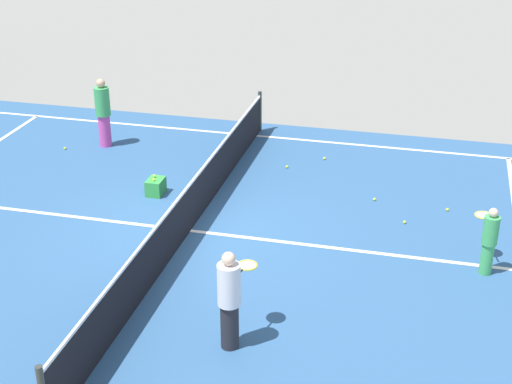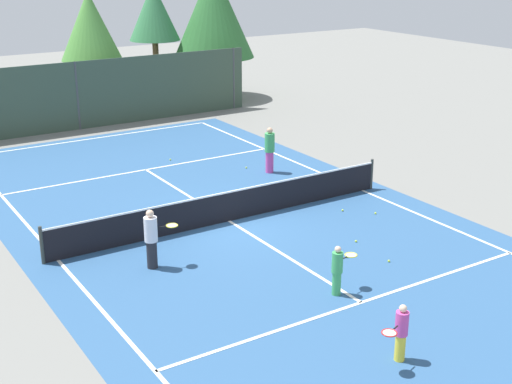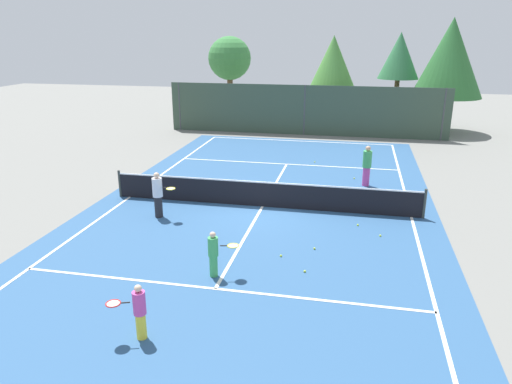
# 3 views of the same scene
# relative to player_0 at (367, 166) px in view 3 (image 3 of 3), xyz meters

# --- Properties ---
(ground_plane) EXTENTS (80.00, 80.00, 0.00)m
(ground_plane) POSITION_rel_player_0_xyz_m (-3.89, -3.56, -0.91)
(ground_plane) COLOR slate
(court_surface) EXTENTS (13.00, 25.00, 0.01)m
(court_surface) POSITION_rel_player_0_xyz_m (-3.89, -3.56, -0.90)
(court_surface) COLOR #2D5684
(court_surface) RESTS_ON ground_plane
(tennis_net) EXTENTS (11.90, 0.10, 1.10)m
(tennis_net) POSITION_rel_player_0_xyz_m (-3.89, -3.56, -0.40)
(tennis_net) COLOR #333833
(tennis_net) RESTS_ON ground_plane
(perimeter_fence) EXTENTS (18.00, 0.12, 3.20)m
(perimeter_fence) POSITION_rel_player_0_xyz_m (-3.89, 10.44, 0.69)
(perimeter_fence) COLOR #384C3D
(perimeter_fence) RESTS_ON ground_plane
(tree_0) EXTENTS (2.99, 2.99, 6.21)m
(tree_0) POSITION_rel_player_0_xyz_m (-2.32, 12.45, 3.62)
(tree_0) COLOR brown
(tree_0) RESTS_ON ground_plane
(tree_1) EXTENTS (2.75, 2.75, 6.41)m
(tree_1) POSITION_rel_player_0_xyz_m (2.01, 14.43, 3.93)
(tree_1) COLOR brown
(tree_1) RESTS_ON ground_plane
(tree_2) EXTENTS (3.25, 3.25, 6.13)m
(tree_2) POSITION_rel_player_0_xyz_m (-10.34, 16.15, 3.55)
(tree_2) COLOR brown
(tree_2) RESTS_ON ground_plane
(tree_3) EXTENTS (4.47, 4.47, 7.31)m
(tree_3) POSITION_rel_player_0_xyz_m (5.05, 13.28, 3.90)
(tree_3) COLOR brown
(tree_3) RESTS_ON ground_plane
(player_0) EXTENTS (0.38, 0.38, 1.77)m
(player_0) POSITION_rel_player_0_xyz_m (0.00, 0.00, 0.00)
(player_0) COLOR #D14799
(player_0) RESTS_ON ground_plane
(player_1) EXTENTS (0.94, 0.51, 1.67)m
(player_1) POSITION_rel_player_0_xyz_m (-7.35, -5.39, -0.04)
(player_1) COLOR #232328
(player_1) RESTS_ON ground_plane
(player_2) EXTENTS (0.86, 0.52, 1.30)m
(player_2) POSITION_rel_player_0_xyz_m (-4.89, -12.33, -0.23)
(player_2) COLOR yellow
(player_2) RESTS_ON ground_plane
(player_3) EXTENTS (0.86, 0.46, 1.31)m
(player_3) POSITION_rel_player_0_xyz_m (-4.11, -9.28, -0.22)
(player_3) COLOR #3FA559
(player_3) RESTS_ON ground_plane
(ball_crate) EXTENTS (0.46, 0.34, 0.43)m
(ball_crate) POSITION_rel_player_0_xyz_m (-2.42, -2.28, -0.72)
(ball_crate) COLOR green
(ball_crate) RESTS_ON ground_plane
(tennis_ball_0) EXTENTS (0.07, 0.07, 0.07)m
(tennis_ball_0) POSITION_rel_player_0_xyz_m (-1.58, -7.02, -0.87)
(tennis_ball_0) COLOR #CCE533
(tennis_ball_0) RESTS_ON ground_plane
(tennis_ball_1) EXTENTS (0.07, 0.07, 0.07)m
(tennis_ball_1) POSITION_rel_player_0_xyz_m (-1.71, -8.57, -0.87)
(tennis_ball_1) COLOR #CCE533
(tennis_ball_1) RESTS_ON ground_plane
(tennis_ball_2) EXTENTS (0.07, 0.07, 0.07)m
(tennis_ball_2) POSITION_rel_player_0_xyz_m (-0.29, -4.80, -0.87)
(tennis_ball_2) COLOR #CCE533
(tennis_ball_2) RESTS_ON ground_plane
(tennis_ball_3) EXTENTS (0.07, 0.07, 0.07)m
(tennis_ball_3) POSITION_rel_player_0_xyz_m (-2.51, -7.73, -0.87)
(tennis_ball_3) COLOR #CCE533
(tennis_ball_3) RESTS_ON ground_plane
(tennis_ball_4) EXTENTS (0.07, 0.07, 0.07)m
(tennis_ball_4) POSITION_rel_player_0_xyz_m (0.44, -5.58, -0.87)
(tennis_ball_4) COLOR #CCE533
(tennis_ball_4) RESTS_ON ground_plane
(tennis_ball_5) EXTENTS (0.07, 0.07, 0.07)m
(tennis_ball_5) POSITION_rel_player_0_xyz_m (-0.50, 0.90, -0.87)
(tennis_ball_5) COLOR #CCE533
(tennis_ball_5) RESTS_ON ground_plane
(tennis_ball_6) EXTENTS (0.07, 0.07, 0.07)m
(tennis_ball_6) POSITION_rel_player_0_xyz_m (-2.53, 3.48, -0.87)
(tennis_ball_6) COLOR #CCE533
(tennis_ball_6) RESTS_ON ground_plane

